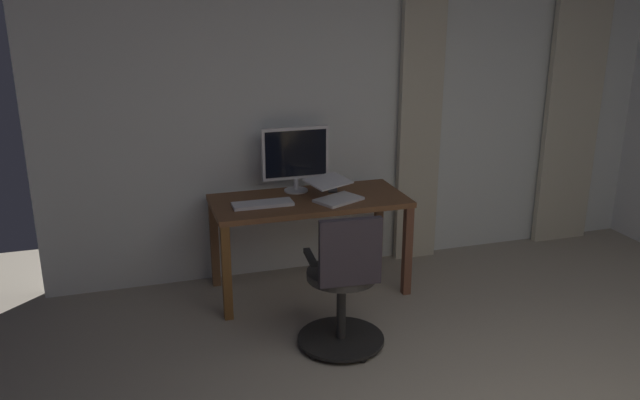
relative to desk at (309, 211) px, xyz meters
name	(u,v)px	position (x,y,z in m)	size (l,w,h in m)	color
back_room_partition	(369,96)	(-0.63, -0.47, 0.75)	(5.12, 0.10, 2.77)	silver
curtain_left_panel	(573,104)	(-2.50, -0.36, 0.62)	(0.53, 0.06, 2.50)	#BAB49E
curtain_right_panel	(420,112)	(-1.04, -0.36, 0.62)	(0.36, 0.06, 2.50)	#BAB49E
desk	(309,211)	(0.00, 0.00, 0.00)	(1.43, 0.65, 0.73)	brown
office_chair	(344,287)	(0.04, 0.90, -0.20)	(0.56, 0.56, 0.93)	black
computer_monitor	(296,156)	(0.05, -0.21, 0.37)	(0.51, 0.18, 0.49)	silver
computer_keyboard	(263,204)	(0.36, 0.06, 0.11)	(0.43, 0.15, 0.02)	silver
laptop	(335,193)	(-0.17, 0.08, 0.15)	(0.43, 0.43, 0.15)	silver
cell_phone_face_up	(333,189)	(-0.23, -0.15, 0.10)	(0.07, 0.14, 0.01)	#333338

